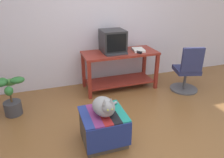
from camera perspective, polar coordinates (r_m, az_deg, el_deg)
ground_plane at (r=2.92m, az=6.83°, el=-16.32°), size 14.00×14.00×0.00m
back_wall at (r=4.21m, az=-4.53°, el=15.91°), size 8.00×0.10×2.60m
desk at (r=4.08m, az=2.08°, el=4.10°), size 1.40×0.61×0.73m
tv_monitor at (r=4.00m, az=0.20°, el=10.11°), size 0.43×0.43×0.40m
keyboard at (r=3.84m, az=1.17°, el=6.71°), size 0.41×0.17×0.02m
book at (r=4.10m, az=7.06°, el=7.74°), size 0.25×0.32×0.04m
ottoman_with_blanket at (r=2.78m, az=-2.32°, el=-12.82°), size 0.55×0.54×0.42m
cat at (r=2.58m, az=-2.08°, el=-7.35°), size 0.38×0.41×0.28m
potted_plant at (r=3.62m, az=-25.47°, el=-4.26°), size 0.45×0.39×0.63m
office_chair at (r=4.21m, az=19.49°, el=1.72°), size 0.52×0.52×0.89m
stapler at (r=3.95m, az=7.23°, el=7.10°), size 0.09×0.11×0.04m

